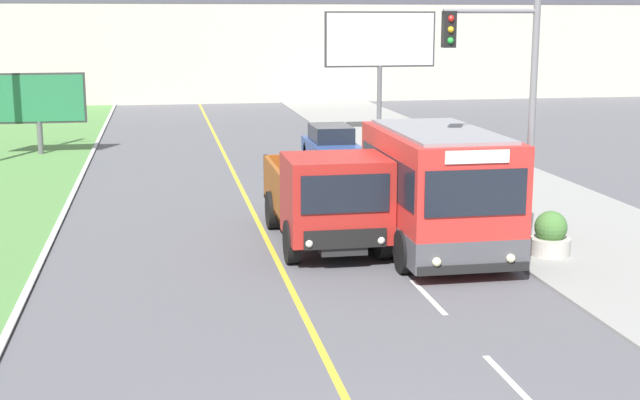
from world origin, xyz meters
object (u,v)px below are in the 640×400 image
billboard_large (380,43)px  planter_round_far (390,145)px  city_bus (438,192)px  planter_round_second (477,193)px  planter_round_near (550,236)px  traffic_light_mast (508,96)px  car_distant (331,144)px  dump_truck (329,201)px  billboard_small (38,100)px  planter_round_third (421,165)px

billboard_large → planter_round_far: (-1.37, -7.50, -4.00)m
city_bus → planter_round_second: 5.41m
planter_round_second → planter_round_far: size_ratio=1.08×
planter_round_near → traffic_light_mast: bearing=-164.2°
car_distant → billboard_large: (4.00, 8.01, 3.83)m
planter_round_near → planter_round_second: (0.10, 5.38, 0.01)m
planter_round_near → planter_round_second: planter_round_second is taller
dump_truck → planter_round_near: bearing=-18.4°
dump_truck → billboard_large: billboard_large is taller
dump_truck → traffic_light_mast: (3.74, -2.12, 2.73)m
billboard_small → planter_round_far: bearing=-13.1°
planter_round_third → billboard_large: bearing=82.7°
billboard_large → planter_round_second: size_ratio=5.51×
billboard_small → planter_round_near: billboard_small is taller
billboard_large → planter_round_third: (-1.64, -12.88, -3.97)m
city_bus → planter_round_third: (2.56, 9.94, -1.02)m
traffic_light_mast → planter_round_second: (1.52, 5.78, -3.43)m
city_bus → planter_round_third: city_bus is taller
city_bus → planter_round_second: bearing=59.1°
dump_truck → planter_round_far: dump_truck is taller
city_bus → planter_round_near: 2.93m
car_distant → planter_round_near: 15.81m
planter_round_second → planter_round_third: 5.38m
dump_truck → planter_round_third: size_ratio=5.84×
car_distant → planter_round_third: bearing=-64.2°
planter_round_near → planter_round_third: size_ratio=0.99×
planter_round_far → billboard_large: bearing=79.6°
car_distant → planter_round_far: (2.62, 0.51, -0.17)m
billboard_large → city_bus: bearing=-100.4°
dump_truck → planter_round_far: 15.40m
traffic_light_mast → planter_round_near: 3.74m
car_distant → billboard_small: size_ratio=1.09×
car_distant → planter_round_far: 2.68m
city_bus → billboard_large: (4.20, 22.82, 2.95)m
planter_round_second → planter_round_far: bearing=89.5°
billboard_large → planter_round_near: billboard_large is taller
planter_round_near → car_distant: bearing=98.8°
billboard_large → billboard_small: 16.55m
dump_truck → planter_round_near: size_ratio=5.89×
dump_truck → traffic_light_mast: traffic_light_mast is taller
traffic_light_mast → planter_round_near: traffic_light_mast is taller
city_bus → dump_truck: size_ratio=0.86×
dump_truck → billboard_small: (-9.15, 17.80, 1.08)m
billboard_small → car_distant: bearing=-18.1°
traffic_light_mast → planter_round_far: size_ratio=6.17×
billboard_large → planter_round_second: 18.74m
car_distant → planter_round_third: (2.35, -4.87, -0.13)m
city_bus → dump_truck: bearing=160.3°
car_distant → city_bus: bearing=-90.8°
car_distant → traffic_light_mast: 16.39m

